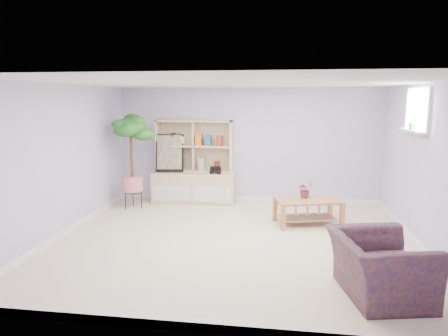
# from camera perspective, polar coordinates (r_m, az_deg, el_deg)

# --- Properties ---
(floor) EXTENTS (5.50, 5.00, 0.01)m
(floor) POSITION_cam_1_polar(r_m,az_deg,el_deg) (6.28, 1.53, -10.34)
(floor) COLOR beige
(floor) RESTS_ON ground
(ceiling) EXTENTS (5.50, 5.00, 0.01)m
(ceiling) POSITION_cam_1_polar(r_m,az_deg,el_deg) (5.90, 1.64, 12.09)
(ceiling) COLOR silver
(ceiling) RESTS_ON walls
(walls) EXTENTS (5.51, 5.01, 2.40)m
(walls) POSITION_cam_1_polar(r_m,az_deg,el_deg) (5.98, 1.59, 0.52)
(walls) COLOR silver
(walls) RESTS_ON floor
(baseboard) EXTENTS (5.50, 5.00, 0.10)m
(baseboard) POSITION_cam_1_polar(r_m,az_deg,el_deg) (6.27, 1.54, -9.91)
(baseboard) COLOR white
(baseboard) RESTS_ON floor
(window) EXTENTS (0.10, 0.98, 0.68)m
(window) POSITION_cam_1_polar(r_m,az_deg,el_deg) (6.79, 26.00, 7.44)
(window) COLOR #CAE0FF
(window) RESTS_ON walls
(window_sill) EXTENTS (0.14, 1.00, 0.04)m
(window_sill) POSITION_cam_1_polar(r_m,az_deg,el_deg) (6.79, 25.31, 4.78)
(window_sill) COLOR white
(window_sill) RESTS_ON walls
(storage_unit) EXTENTS (1.73, 0.58, 1.73)m
(storage_unit) POSITION_cam_1_polar(r_m,az_deg,el_deg) (8.40, -4.38, 0.88)
(storage_unit) COLOR #D3B189
(storage_unit) RESTS_ON floor
(poster) EXTENTS (0.59, 0.21, 0.80)m
(poster) POSITION_cam_1_polar(r_m,az_deg,el_deg) (8.44, -7.76, 2.12)
(poster) COLOR gold
(poster) RESTS_ON storage_unit
(toy_truck) EXTENTS (0.32, 0.23, 0.16)m
(toy_truck) POSITION_cam_1_polar(r_m,az_deg,el_deg) (8.22, -1.23, -0.24)
(toy_truck) COLOR black
(toy_truck) RESTS_ON storage_unit
(coffee_table) EXTENTS (1.22, 0.87, 0.45)m
(coffee_table) POSITION_cam_1_polar(r_m,az_deg,el_deg) (7.15, 11.87, -6.13)
(coffee_table) COLOR brown
(coffee_table) RESTS_ON floor
(table_plant) EXTENTS (0.36, 0.34, 0.30)m
(table_plant) POSITION_cam_1_polar(r_m,az_deg,el_deg) (7.14, 11.51, -3.02)
(table_plant) COLOR #134C10
(table_plant) RESTS_ON coffee_table
(floor_tree) EXTENTS (0.78, 0.78, 1.89)m
(floor_tree) POSITION_cam_1_polar(r_m,az_deg,el_deg) (8.11, -13.03, 0.89)
(floor_tree) COLOR #265B1D
(floor_tree) RESTS_ON floor
(armchair) EXTENTS (1.11, 1.22, 0.78)m
(armchair) POSITION_cam_1_polar(r_m,az_deg,el_deg) (4.83, 21.34, -12.47)
(armchair) COLOR #1B1D43
(armchair) RESTS_ON floor
(sill_plant) EXTENTS (0.15, 0.14, 0.23)m
(sill_plant) POSITION_cam_1_polar(r_m,az_deg,el_deg) (6.79, 25.36, 5.92)
(sill_plant) COLOR #265B1D
(sill_plant) RESTS_ON window_sill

